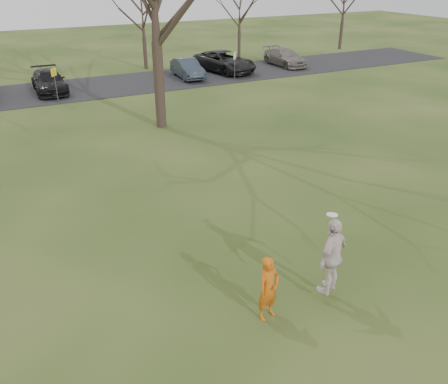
{
  "coord_description": "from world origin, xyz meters",
  "views": [
    {
      "loc": [
        -5.56,
        -6.91,
        7.53
      ],
      "look_at": [
        0.0,
        4.0,
        1.5
      ],
      "focal_mm": 37.25,
      "sensor_mm": 36.0,
      "label": 1
    }
  ],
  "objects_px": {
    "player_defender": "(269,288)",
    "car_3": "(49,81)",
    "car_6": "(224,61)",
    "car_5": "(187,68)",
    "car_7": "(285,57)",
    "catching_play": "(332,256)"
  },
  "relations": [
    {
      "from": "car_7",
      "to": "catching_play",
      "type": "height_order",
      "value": "catching_play"
    },
    {
      "from": "car_3",
      "to": "car_6",
      "type": "height_order",
      "value": "car_6"
    },
    {
      "from": "player_defender",
      "to": "catching_play",
      "type": "height_order",
      "value": "catching_play"
    },
    {
      "from": "car_3",
      "to": "car_6",
      "type": "xyz_separation_m",
      "value": [
        12.96,
        0.49,
        0.09
      ]
    },
    {
      "from": "car_6",
      "to": "catching_play",
      "type": "height_order",
      "value": "catching_play"
    },
    {
      "from": "car_3",
      "to": "car_7",
      "type": "xyz_separation_m",
      "value": [
        18.47,
        0.41,
        -0.03
      ]
    },
    {
      "from": "player_defender",
      "to": "car_6",
      "type": "xyz_separation_m",
      "value": [
        11.69,
        25.17,
        -0.01
      ]
    },
    {
      "from": "car_5",
      "to": "player_defender",
      "type": "bearing_deg",
      "value": -105.47
    },
    {
      "from": "car_3",
      "to": "car_7",
      "type": "relative_size",
      "value": 1.04
    },
    {
      "from": "player_defender",
      "to": "car_3",
      "type": "bearing_deg",
      "value": 78.93
    },
    {
      "from": "player_defender",
      "to": "car_3",
      "type": "height_order",
      "value": "player_defender"
    },
    {
      "from": "car_7",
      "to": "car_5",
      "type": "bearing_deg",
      "value": -176.49
    },
    {
      "from": "car_3",
      "to": "car_5",
      "type": "bearing_deg",
      "value": -0.19
    },
    {
      "from": "car_3",
      "to": "catching_play",
      "type": "relative_size",
      "value": 2.27
    },
    {
      "from": "car_5",
      "to": "car_7",
      "type": "relative_size",
      "value": 0.9
    },
    {
      "from": "car_5",
      "to": "car_6",
      "type": "bearing_deg",
      "value": 14.82
    },
    {
      "from": "player_defender",
      "to": "catching_play",
      "type": "distance_m",
      "value": 1.76
    },
    {
      "from": "player_defender",
      "to": "car_6",
      "type": "distance_m",
      "value": 27.75
    },
    {
      "from": "player_defender",
      "to": "car_6",
      "type": "relative_size",
      "value": 0.3
    },
    {
      "from": "car_3",
      "to": "car_6",
      "type": "distance_m",
      "value": 12.97
    },
    {
      "from": "car_3",
      "to": "car_7",
      "type": "bearing_deg",
      "value": 2.25
    },
    {
      "from": "car_6",
      "to": "catching_play",
      "type": "xyz_separation_m",
      "value": [
        -9.99,
        -25.27,
        0.45
      ]
    }
  ]
}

